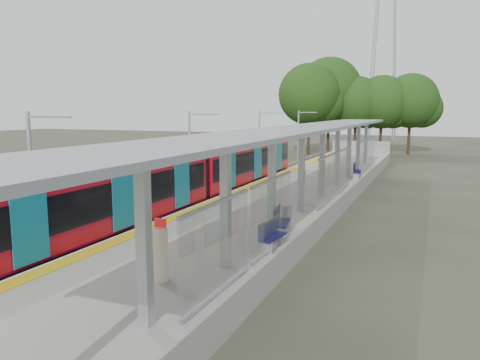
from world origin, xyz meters
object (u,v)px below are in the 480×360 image
at_px(bench_near, 271,234).
at_px(info_pillar_far, 302,189).
at_px(bench_mid, 280,220).
at_px(litter_bin, 286,216).
at_px(train, 185,176).
at_px(info_pillar_near, 161,254).
at_px(bench_far, 356,170).

bearing_deg(bench_near, info_pillar_far, 102.61).
bearing_deg(bench_mid, litter_bin, 84.78).
bearing_deg(train, bench_near, -44.99).
xyz_separation_m(info_pillar_near, litter_bin, (1.34, 6.76, -0.29)).
relative_size(info_pillar_far, litter_bin, 1.87).
xyz_separation_m(train, bench_mid, (6.83, -5.27, -0.53)).
bearing_deg(info_pillar_near, bench_mid, 74.18).
relative_size(bench_near, bench_far, 0.93).
bearing_deg(litter_bin, bench_far, 88.48).
distance_m(bench_near, litter_bin, 3.01).
height_order(bench_near, bench_mid, bench_mid).
distance_m(bench_near, info_pillar_far, 7.60).
bearing_deg(bench_near, info_pillar_near, -109.74).
relative_size(bench_near, info_pillar_far, 0.86).
xyz_separation_m(bench_far, litter_bin, (-0.38, -14.28, -0.09)).
relative_size(bench_far, info_pillar_near, 0.90).
xyz_separation_m(train, info_pillar_near, (5.39, -10.89, -0.33)).
xyz_separation_m(info_pillar_near, info_pillar_far, (0.70, 11.30, -0.02)).
bearing_deg(info_pillar_far, train, 162.75).
height_order(bench_near, info_pillar_far, info_pillar_far).
relative_size(bench_mid, litter_bin, 1.73).
relative_size(train, info_pillar_near, 16.47).
height_order(bench_far, litter_bin, bench_far).
bearing_deg(train, litter_bin, -31.50).
bearing_deg(bench_mid, bench_near, -91.48).
relative_size(bench_near, litter_bin, 1.60).
distance_m(train, bench_mid, 8.65).
xyz_separation_m(bench_near, info_pillar_far, (-1.03, 7.52, 0.21)).
bearing_deg(info_pillar_far, bench_near, -103.33).
xyz_separation_m(bench_mid, info_pillar_far, (-0.74, 5.68, 0.18)).
bearing_deg(info_pillar_far, info_pillar_near, -114.63).
height_order(bench_far, info_pillar_near, info_pillar_near).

